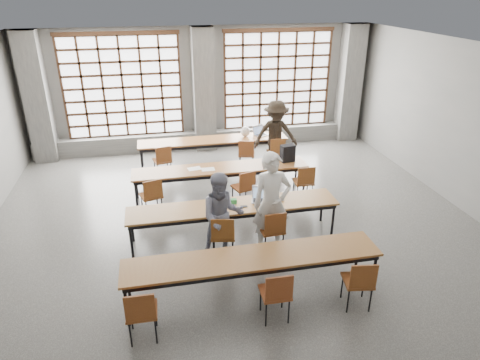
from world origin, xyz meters
name	(u,v)px	position (x,y,z in m)	size (l,w,h in m)	color
floor	(242,239)	(0.00, 0.00, 0.00)	(11.00, 11.00, 0.00)	#474744
ceiling	(242,55)	(0.00, 0.00, 3.50)	(11.00, 11.00, 0.00)	silver
wall_back	(203,88)	(0.00, 5.50, 1.75)	(10.00, 10.00, 0.00)	slate
column_left	(37,98)	(-4.50, 5.22, 1.75)	(0.60, 0.55, 3.50)	#4F4F4D
column_mid	(204,91)	(0.00, 5.22, 1.75)	(0.60, 0.55, 3.50)	#4F4F4D
column_right	(349,84)	(4.50, 5.22, 1.75)	(0.60, 0.55, 3.50)	#4F4F4D
window_left	(123,87)	(-2.25, 5.42, 1.90)	(3.32, 0.12, 3.00)	white
window_right	(277,81)	(2.25, 5.42, 1.90)	(3.32, 0.12, 3.00)	white
sill_ledge	(205,139)	(0.00, 5.30, 0.25)	(9.80, 0.35, 0.50)	#4F4F4D
desk_row_a	(213,142)	(0.04, 3.88, 0.66)	(4.00, 0.70, 0.73)	brown
desk_row_b	(221,170)	(-0.08, 1.92, 0.66)	(4.00, 0.70, 0.73)	brown
desk_row_c	(234,208)	(-0.14, 0.06, 0.66)	(4.00, 0.70, 0.73)	brown
desk_row_d	(253,260)	(-0.17, -1.65, 0.66)	(4.00, 0.70, 0.73)	brown
chair_back_left	(163,158)	(-1.34, 3.25, 0.54)	(0.51, 0.51, 0.88)	brown
chair_back_mid	(246,152)	(0.82, 3.25, 0.54)	(0.52, 0.52, 0.88)	brown
chair_back_right	(277,150)	(1.64, 3.25, 0.54)	(0.43, 0.43, 0.88)	brown
chair_mid_left	(152,193)	(-1.66, 1.29, 0.54)	(0.52, 0.52, 0.88)	maroon
chair_mid_centre	(245,185)	(0.35, 1.29, 0.54)	(0.53, 0.53, 0.88)	brown
chair_mid_right	(304,180)	(1.72, 1.29, 0.54)	(0.44, 0.44, 0.88)	brown
chair_front_left	(223,233)	(-0.46, -0.57, 0.54)	(0.49, 0.49, 0.88)	brown
chair_front_right	(273,227)	(0.46, -0.57, 0.54)	(0.44, 0.45, 0.88)	brown
chair_near_left	(141,310)	(-1.87, -2.28, 0.54)	(0.43, 0.43, 0.88)	brown
chair_near_mid	(277,291)	(0.03, -2.28, 0.54)	(0.43, 0.43, 0.88)	maroon
chair_near_right	(360,280)	(1.32, -2.27, 0.54)	(0.48, 0.48, 0.88)	brown
student_male	(272,203)	(0.46, -0.44, 0.96)	(0.70, 0.46, 1.92)	silver
student_female	(222,216)	(-0.44, -0.44, 0.81)	(0.79, 0.61, 1.62)	#171C45
student_back	(276,135)	(1.64, 3.38, 0.91)	(1.18, 0.68, 1.83)	black
laptop_front	(261,197)	(0.42, 0.17, 0.79)	(0.43, 0.39, 0.26)	silver
laptop_back	(260,133)	(1.36, 3.98, 0.79)	(0.46, 0.43, 0.26)	#B3B4B8
mouse	(282,200)	(0.81, 0.04, 0.75)	(0.10, 0.06, 0.04)	white
green_box	(230,201)	(-0.19, 0.14, 0.78)	(0.25, 0.09, 0.09)	#2D8B3E
phone	(244,206)	(0.04, -0.04, 0.74)	(0.13, 0.06, 0.01)	black
paper_sheet_a	(194,169)	(-0.68, 1.97, 0.73)	(0.30, 0.21, 0.00)	white
paper_sheet_b	(208,169)	(-0.38, 1.87, 0.73)	(0.30, 0.21, 0.00)	white
backpack	(288,153)	(1.52, 1.97, 0.93)	(0.32, 0.20, 0.40)	black
plastic_bag	(245,131)	(0.94, 3.93, 0.87)	(0.26, 0.21, 0.29)	white
red_pouch	(141,308)	(-1.87, -2.20, 0.50)	(0.20, 0.08, 0.06)	#B42316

